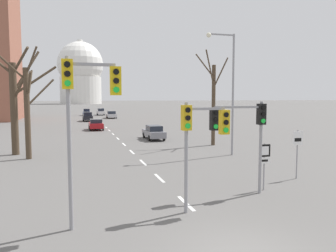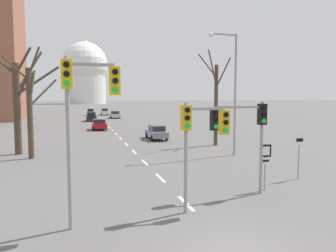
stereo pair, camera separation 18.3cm
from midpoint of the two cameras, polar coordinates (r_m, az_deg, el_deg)
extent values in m
cube|color=silver|center=(14.19, 3.53, -13.29)|extent=(0.16, 2.00, 0.01)
cube|color=silver|center=(18.34, -1.04, -9.03)|extent=(0.16, 2.00, 0.01)
cube|color=silver|center=(22.63, -3.84, -6.34)|extent=(0.16, 2.00, 0.01)
cube|color=silver|center=(26.98, -5.73, -4.49)|extent=(0.16, 2.00, 0.01)
cube|color=silver|center=(31.38, -7.09, -3.16)|extent=(0.16, 2.00, 0.01)
cube|color=silver|center=(35.80, -8.10, -2.16)|extent=(0.16, 2.00, 0.01)
cube|color=silver|center=(40.24, -8.90, -1.38)|extent=(0.16, 2.00, 0.01)
cube|color=silver|center=(44.69, -9.53, -0.75)|extent=(0.16, 2.00, 0.01)
cube|color=silver|center=(49.15, -10.05, -0.23)|extent=(0.16, 2.00, 0.01)
cylinder|color=gray|center=(15.72, 16.26, -3.68)|extent=(0.14, 0.14, 4.27)
cube|color=black|center=(15.57, 16.40, 1.99)|extent=(0.36, 0.28, 0.96)
cylinder|color=black|center=(15.41, 16.76, 3.06)|extent=(0.20, 0.06, 0.20)
cylinder|color=black|center=(15.42, 16.73, 1.95)|extent=(0.20, 0.06, 0.20)
cylinder|color=green|center=(15.44, 16.70, 0.85)|extent=(0.20, 0.06, 0.20)
cube|color=gray|center=(14.97, 12.61, 3.22)|extent=(2.34, 0.10, 0.10)
cube|color=black|center=(14.49, 8.48, 1.13)|extent=(0.36, 0.28, 0.96)
cylinder|color=black|center=(14.32, 8.77, 2.28)|extent=(0.20, 0.06, 0.20)
cylinder|color=black|center=(14.34, 8.75, 1.09)|extent=(0.20, 0.06, 0.20)
cylinder|color=green|center=(14.36, 8.74, -0.10)|extent=(0.20, 0.06, 0.20)
cylinder|color=gray|center=(12.59, 3.53, -5.64)|extent=(0.14, 0.14, 4.27)
cube|color=gold|center=(12.39, 3.57, 1.45)|extent=(0.36, 0.28, 0.96)
cylinder|color=black|center=(12.22, 3.84, 2.79)|extent=(0.20, 0.06, 0.20)
cylinder|color=black|center=(12.23, 3.83, 1.40)|extent=(0.20, 0.06, 0.20)
cylinder|color=green|center=(12.25, 3.82, 0.01)|extent=(0.20, 0.06, 0.20)
cube|color=gray|center=(12.65, 6.95, 2.99)|extent=(1.57, 0.10, 0.10)
cube|color=gold|center=(13.00, 10.14, 0.66)|extent=(0.36, 0.28, 0.96)
cylinder|color=black|center=(12.82, 10.48, 1.93)|extent=(0.20, 0.06, 0.20)
cylinder|color=black|center=(12.84, 10.46, 0.61)|extent=(0.20, 0.06, 0.20)
cylinder|color=green|center=(12.87, 10.44, -0.71)|extent=(0.20, 0.06, 0.20)
cylinder|color=gray|center=(11.33, -16.48, -3.13)|extent=(0.14, 0.14, 5.79)
cube|color=yellow|center=(11.24, -16.78, 8.63)|extent=(0.36, 0.28, 0.96)
cylinder|color=black|center=(11.10, -16.84, 10.22)|extent=(0.20, 0.06, 0.20)
cylinder|color=black|center=(11.08, -16.80, 8.69)|extent=(0.20, 0.06, 0.20)
cylinder|color=green|center=(11.06, -16.76, 7.15)|extent=(0.20, 0.06, 0.20)
cube|color=gray|center=(11.28, -12.82, 10.39)|extent=(1.55, 0.10, 0.10)
cube|color=yellow|center=(11.30, -8.80, 7.75)|extent=(0.36, 0.28, 0.96)
cylinder|color=black|center=(11.15, -8.73, 9.32)|extent=(0.20, 0.06, 0.20)
cylinder|color=black|center=(11.13, -8.70, 7.79)|extent=(0.20, 0.06, 0.20)
cylinder|color=green|center=(11.12, -8.68, 6.26)|extent=(0.20, 0.06, 0.20)
cylinder|color=gray|center=(16.45, 16.83, -6.86)|extent=(0.07, 0.07, 2.27)
cube|color=black|center=(16.29, 16.94, -4.16)|extent=(0.60, 0.03, 0.60)
cube|color=white|center=(16.28, 16.97, -4.17)|extent=(0.42, 0.01, 0.42)
cube|color=white|center=(16.37, 16.90, -5.82)|extent=(0.60, 0.03, 0.28)
cube|color=black|center=(16.36, 16.93, -5.83)|extent=(0.36, 0.01, 0.10)
cylinder|color=gray|center=(19.24, 22.06, -4.67)|extent=(0.07, 0.07, 2.68)
cube|color=white|center=(19.10, 22.19, -1.98)|extent=(0.60, 0.03, 0.76)
cube|color=black|center=(19.09, 22.21, -2.27)|extent=(0.42, 0.01, 0.19)
cylinder|color=gray|center=(25.52, 11.81, 5.24)|extent=(0.16, 0.16, 9.19)
cube|color=gray|center=(25.50, 9.89, 15.43)|extent=(2.04, 0.10, 0.10)
sphere|color=#F2EAC6|center=(25.08, 7.70, 15.45)|extent=(0.36, 0.36, 0.36)
cube|color=black|center=(62.66, -13.13, 1.48)|extent=(1.71, 4.43, 0.72)
cube|color=#1E232D|center=(62.40, -13.13, 2.10)|extent=(1.45, 2.13, 0.65)
cylinder|color=black|center=(64.03, -13.88, 1.22)|extent=(0.18, 0.70, 0.70)
cylinder|color=black|center=(64.08, -12.45, 1.25)|extent=(0.18, 0.70, 0.70)
cylinder|color=black|center=(61.29, -13.82, 1.05)|extent=(0.18, 0.70, 0.70)
cylinder|color=black|center=(61.35, -12.32, 1.09)|extent=(0.18, 0.70, 0.70)
cube|color=slate|center=(34.79, -1.90, -1.29)|extent=(1.63, 4.44, 0.63)
cube|color=#1E232D|center=(34.51, -1.81, -0.36)|extent=(1.38, 2.13, 0.55)
cylinder|color=black|center=(35.99, -3.58, -1.59)|extent=(0.18, 0.62, 0.62)
cylinder|color=black|center=(36.33, -1.22, -1.52)|extent=(0.18, 0.62, 0.62)
cylinder|color=black|center=(33.32, -2.63, -2.12)|extent=(0.18, 0.62, 0.62)
cylinder|color=black|center=(33.69, -0.09, -2.03)|extent=(0.18, 0.62, 0.62)
cube|color=#B7B7BC|center=(70.27, -9.15, 1.86)|extent=(1.87, 4.35, 0.64)
cube|color=#1E232D|center=(70.02, -9.14, 2.35)|extent=(1.59, 2.09, 0.60)
cylinder|color=black|center=(71.54, -9.96, 1.65)|extent=(0.18, 0.62, 0.62)
cylinder|color=black|center=(71.72, -8.56, 1.68)|extent=(0.18, 0.62, 0.62)
cylinder|color=black|center=(68.86, -9.76, 1.52)|extent=(0.18, 0.62, 0.62)
cylinder|color=black|center=(69.05, -8.30, 1.55)|extent=(0.18, 0.62, 0.62)
cube|color=maroon|center=(45.71, -11.78, 0.15)|extent=(1.80, 3.99, 0.64)
cube|color=#1E232D|center=(45.46, -11.78, 0.87)|extent=(1.53, 1.91, 0.54)
cylinder|color=black|center=(46.93, -12.90, -0.14)|extent=(0.18, 0.64, 0.64)
cylinder|color=black|center=(47.02, -10.83, -0.10)|extent=(0.18, 0.64, 0.64)
cylinder|color=black|center=(44.47, -12.77, -0.42)|extent=(0.18, 0.64, 0.64)
cylinder|color=black|center=(44.57, -10.59, -0.37)|extent=(0.18, 0.64, 0.64)
cube|color=navy|center=(82.05, -13.29, 2.25)|extent=(1.64, 3.94, 0.65)
cube|color=#1E232D|center=(81.82, -13.30, 2.71)|extent=(1.39, 1.89, 0.68)
cylinder|color=black|center=(83.26, -13.85, 2.05)|extent=(0.18, 0.63, 0.63)
cylinder|color=black|center=(83.31, -12.79, 2.07)|extent=(0.18, 0.63, 0.63)
cylinder|color=black|center=(80.82, -13.80, 1.97)|extent=(0.18, 0.63, 0.63)
cylinder|color=black|center=(80.87, -12.71, 1.99)|extent=(0.18, 0.63, 0.63)
cube|color=silver|center=(83.14, -10.93, 2.35)|extent=(1.69, 4.46, 0.70)
cube|color=#1E232D|center=(82.89, -10.93, 2.81)|extent=(1.44, 2.14, 0.68)
cylinder|color=black|center=(84.48, -11.54, 2.14)|extent=(0.18, 0.64, 0.64)
cylinder|color=black|center=(84.60, -10.46, 2.16)|extent=(0.18, 0.64, 0.64)
cylinder|color=black|center=(81.73, -11.41, 2.05)|extent=(0.18, 0.64, 0.64)
cylinder|color=black|center=(81.85, -10.30, 2.07)|extent=(0.18, 0.64, 0.64)
cylinder|color=#473828|center=(25.58, -22.73, 1.99)|extent=(0.40, 0.40, 6.55)
cylinder|color=#473828|center=(26.33, -22.38, 6.17)|extent=(0.36, 1.71, 2.72)
cylinder|color=#473828|center=(25.33, -22.13, 10.41)|extent=(0.98, 0.75, 2.05)
cylinder|color=#473828|center=(25.16, -24.91, 9.17)|extent=(1.52, 1.41, 1.62)
cylinder|color=#473828|center=(25.77, -20.72, 5.48)|extent=(1.92, 0.85, 2.05)
cylinder|color=#473828|center=(24.59, -22.47, 6.91)|extent=(0.60, 2.00, 1.56)
cylinder|color=#473828|center=(30.55, 8.53, 3.56)|extent=(0.35, 0.35, 7.41)
cylinder|color=#473828|center=(30.29, 9.78, 9.14)|extent=(0.94, 1.24, 2.68)
cylinder|color=#473828|center=(30.53, 7.06, 10.35)|extent=(1.72, 0.52, 2.21)
cylinder|color=#473828|center=(29.73, 7.90, 10.11)|extent=(1.46, 1.57, 2.92)
cylinder|color=#473828|center=(27.91, -24.64, 2.69)|extent=(0.54, 0.54, 7.08)
cylinder|color=#473828|center=(27.22, -23.38, 7.21)|extent=(1.68, 1.41, 2.92)
cylinder|color=#473828|center=(27.11, -23.64, 10.53)|extent=(1.44, 1.92, 1.80)
cylinder|color=#473828|center=(28.39, -22.84, 8.73)|extent=(1.96, 1.36, 3.40)
cylinder|color=#473828|center=(27.99, -21.52, 7.37)|extent=(3.24, 0.83, 2.42)
cylinder|color=silver|center=(226.43, -14.16, 6.03)|extent=(26.75, 26.75, 17.83)
sphere|color=silver|center=(227.41, -14.26, 10.34)|extent=(29.72, 29.72, 29.72)
cylinder|color=silver|center=(229.07, -14.33, 13.67)|extent=(3.57, 3.57, 5.20)
camera|label=1|loc=(0.09, -89.61, 0.03)|focal=35.00mm
camera|label=2|loc=(0.09, 90.39, -0.03)|focal=35.00mm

